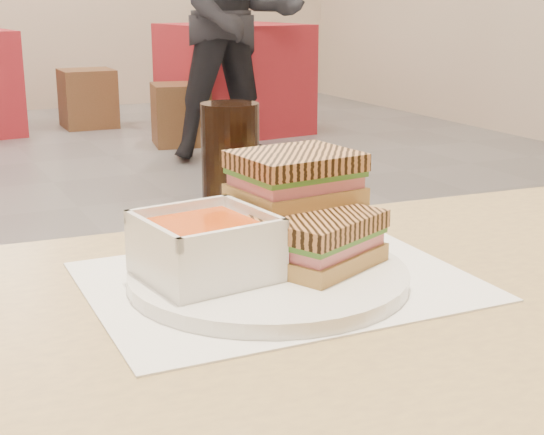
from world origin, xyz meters
name	(u,v)px	position (x,y,z in m)	size (l,w,h in m)	color
main_table	(431,410)	(0.13, -2.12, 0.64)	(1.25, 0.78, 0.75)	tan
tray_liner	(279,281)	(0.02, -2.00, 0.75)	(0.39, 0.30, 0.00)	white
plate	(268,276)	(0.00, -2.00, 0.76)	(0.28, 0.28, 0.02)	white
soup_bowl	(205,249)	(-0.06, -1.99, 0.79)	(0.13, 0.13, 0.06)	white
panini_lower	(316,239)	(0.06, -2.01, 0.79)	(0.15, 0.14, 0.05)	#AF863E
panini_upper	(295,178)	(0.06, -1.95, 0.84)	(0.13, 0.12, 0.06)	#AF863E
cola_glass	(230,165)	(0.06, -1.78, 0.83)	(0.07, 0.07, 0.16)	black
bg_table_1	(234,79)	(2.14, 3.04, 0.41)	(1.03, 1.03, 0.82)	maroon
bg_chair_1l	(181,114)	(1.57, 2.70, 0.22)	(0.45, 0.45, 0.43)	brown
bg_chair_1r	(277,104)	(2.40, 2.81, 0.23)	(0.45, 0.45, 0.45)	brown
bg_chair_2r	(88,98)	(1.17, 3.77, 0.23)	(0.42, 0.42, 0.46)	brown
patron_b	(237,16)	(1.75, 2.06, 0.91)	(0.92, 0.74, 1.81)	black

